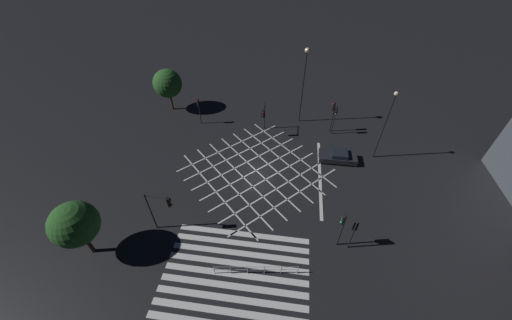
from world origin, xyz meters
name	(u,v)px	position (x,y,z in m)	size (l,w,h in m)	color
ground_plane	(256,170)	(0.00, 0.00, 0.00)	(200.00, 200.00, 0.00)	black
road_markings	(248,228)	(0.28, -7.17, 0.00)	(16.74, 23.68, 0.01)	silver
traffic_light_se_main	(342,225)	(7.75, -7.79, 2.80)	(0.39, 0.36, 3.92)	black
traffic_light_se_cross	(354,230)	(8.71, -7.84, 2.41)	(0.36, 0.39, 3.37)	black
traffic_light_sw_main	(160,206)	(-6.57, -8.22, 3.22)	(2.17, 0.36, 4.42)	black
traffic_light_median_north	(264,114)	(0.01, 6.59, 2.79)	(0.36, 2.04, 3.83)	black
traffic_light_ne_main	(333,111)	(8.00, 8.12, 2.88)	(0.39, 0.36, 4.03)	black
traffic_light_ne_cross	(335,115)	(8.25, 7.53, 2.72)	(0.36, 0.39, 3.80)	black
traffic_light_nw_cross	(199,107)	(-8.12, 7.53, 2.53)	(0.36, 0.39, 3.53)	black
street_lamp_east	(387,117)	(12.64, 3.93, 5.23)	(0.43, 0.43, 8.09)	black
street_lamp_west	(305,71)	(4.26, 9.80, 6.87)	(0.56, 0.56, 9.47)	black
street_tree_near	(167,84)	(-12.87, 10.36, 3.80)	(3.63, 3.63, 5.63)	#38281C
street_tree_far	(74,224)	(-11.88, -11.07, 3.73)	(3.46, 3.46, 5.47)	#38281C
waiting_car	(338,156)	(8.62, 2.79, 0.60)	(4.05, 1.82, 1.26)	black
pedestrian_railing	(256,269)	(1.52, -11.16, 0.66)	(6.34, 0.91, 1.05)	#9EA0A5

